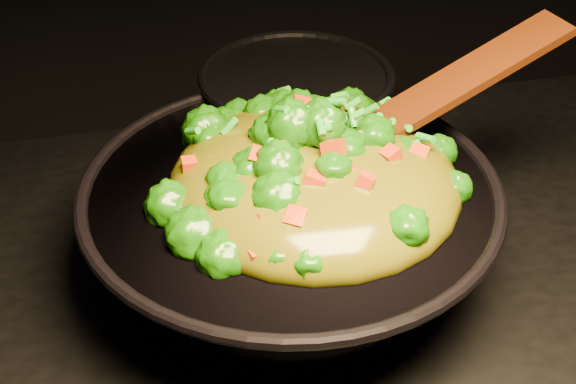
{
  "coord_description": "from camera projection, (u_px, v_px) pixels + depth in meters",
  "views": [
    {
      "loc": [
        -0.24,
        -0.44,
        1.43
      ],
      "look_at": [
        -0.11,
        0.13,
        1.0
      ],
      "focal_mm": 45.0,
      "sensor_mm": 36.0,
      "label": 1
    }
  ],
  "objects": [
    {
      "name": "wok",
      "position": [
        290.0,
        230.0,
        0.74
      ],
      "size": [
        0.43,
        0.43,
        0.11
      ],
      "primitive_type": null,
      "rotation": [
        0.0,
        0.0,
        -0.08
      ],
      "color": "black",
      "rests_on": "stovetop"
    },
    {
      "name": "stir_fry",
      "position": [
        315.0,
        144.0,
        0.68
      ],
      "size": [
        0.37,
        0.37,
        0.1
      ],
      "primitive_type": null,
      "rotation": [
        0.0,
        0.0,
        0.37
      ],
      "color": "#1B6607",
      "rests_on": "wok"
    },
    {
      "name": "spatula",
      "position": [
        421.0,
        104.0,
        0.73
      ],
      "size": [
        0.32,
        0.1,
        0.13
      ],
      "primitive_type": "cube",
      "rotation": [
        0.0,
        -0.38,
        0.15
      ],
      "color": "#341005",
      "rests_on": "wok"
    },
    {
      "name": "back_pot",
      "position": [
        296.0,
        117.0,
        0.91
      ],
      "size": [
        0.3,
        0.3,
        0.13
      ],
      "primitive_type": "cylinder",
      "rotation": [
        0.0,
        0.0,
        -0.42
      ],
      "color": "black",
      "rests_on": "stovetop"
    }
  ]
}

